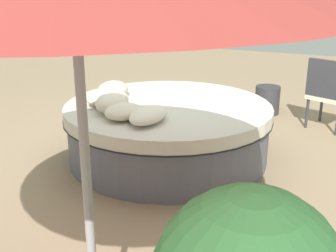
{
  "coord_description": "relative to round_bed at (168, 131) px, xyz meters",
  "views": [
    {
      "loc": [
        -4.28,
        -1.89,
        2.0
      ],
      "look_at": [
        0.0,
        0.0,
        0.39
      ],
      "focal_mm": 46.28,
      "sensor_mm": 36.0,
      "label": 1
    }
  ],
  "objects": [
    {
      "name": "throw_pillow_4",
      "position": [
        -0.65,
        -0.08,
        0.39
      ],
      "size": [
        0.56,
        0.32,
        0.15
      ],
      "primitive_type": "ellipsoid",
      "color": "silver",
      "rests_on": "round_bed"
    },
    {
      "name": "round_bed",
      "position": [
        0.0,
        0.0,
        0.0
      ],
      "size": [
        2.34,
        2.34,
        0.65
      ],
      "color": "#595966",
      "rests_on": "ground_plane"
    },
    {
      "name": "side_table",
      "position": [
        2.2,
        -0.7,
        -0.12
      ],
      "size": [
        0.37,
        0.37,
        0.43
      ],
      "primitive_type": "cylinder",
      "color": "#333338",
      "rests_on": "ground_plane"
    },
    {
      "name": "throw_pillow_1",
      "position": [
        -0.29,
        0.64,
        0.4
      ],
      "size": [
        0.51,
        0.37,
        0.17
      ],
      "primitive_type": "ellipsoid",
      "color": "beige",
      "rests_on": "round_bed"
    },
    {
      "name": "throw_pillow_3",
      "position": [
        -0.65,
        0.2,
        0.39
      ],
      "size": [
        0.44,
        0.36,
        0.15
      ],
      "primitive_type": "ellipsoid",
      "color": "beige",
      "rests_on": "round_bed"
    },
    {
      "name": "throw_pillow_2",
      "position": [
        -0.49,
        0.43,
        0.42
      ],
      "size": [
        0.48,
        0.3,
        0.22
      ],
      "primitive_type": "ellipsoid",
      "color": "silver",
      "rests_on": "round_bed"
    },
    {
      "name": "throw_pillow_0",
      "position": [
        -0.0,
        0.71,
        0.42
      ],
      "size": [
        0.4,
        0.34,
        0.2
      ],
      "primitive_type": "ellipsoid",
      "color": "beige",
      "rests_on": "round_bed"
    },
    {
      "name": "ground_plane",
      "position": [
        0.0,
        0.0,
        -0.33
      ],
      "size": [
        16.0,
        16.0,
        0.0
      ],
      "primitive_type": "plane",
      "color": "#9E8466"
    },
    {
      "name": "patio_chair",
      "position": [
        1.77,
        -1.58,
        0.23
      ],
      "size": [
        0.65,
        0.67,
        0.98
      ],
      "rotation": [
        0.0,
        0.0,
        4.34
      ],
      "color": "#333338",
      "rests_on": "ground_plane"
    }
  ]
}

